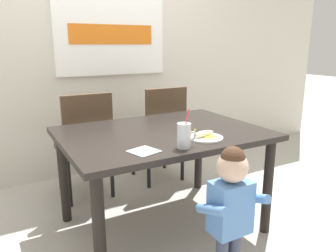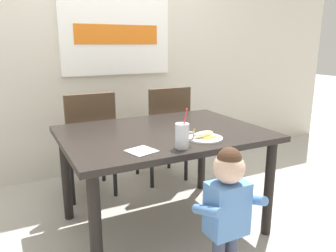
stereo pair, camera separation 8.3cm
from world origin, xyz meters
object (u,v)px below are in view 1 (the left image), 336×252
object	(u,v)px
toddler_standing	(231,201)
paper_napkin	(144,151)
dining_chair_right	(161,129)
dining_chair_left	(86,140)
snack_plate	(206,138)
milk_cup	(184,137)
dining_table	(162,143)
peeled_banana	(204,134)

from	to	relation	value
toddler_standing	paper_napkin	size ratio (longest dim) A/B	5.59
dining_chair_right	paper_napkin	distance (m)	1.34
dining_chair_left	snack_plate	size ratio (longest dim) A/B	4.17
snack_plate	paper_napkin	distance (m)	0.47
dining_chair_right	snack_plate	distance (m)	1.13
toddler_standing	milk_cup	xyz separation A→B (m)	(-0.10, 0.33, 0.29)
dining_table	snack_plate	xyz separation A→B (m)	(0.15, -0.31, 0.10)
peeled_banana	toddler_standing	bearing A→B (deg)	-105.26
dining_chair_left	dining_chair_right	distance (m)	0.75
dining_chair_right	peeled_banana	distance (m)	1.13
dining_chair_right	dining_table	bearing A→B (deg)	62.83
dining_chair_left	peeled_banana	size ratio (longest dim) A/B	5.53
dining_chair_right	snack_plate	bearing A→B (deg)	77.39
snack_plate	peeled_banana	bearing A→B (deg)	142.69
toddler_standing	milk_cup	bearing A→B (deg)	106.19
milk_cup	paper_napkin	size ratio (longest dim) A/B	1.66
peeled_banana	dining_chair_left	bearing A→B (deg)	115.19
dining_chair_right	snack_plate	world-z (taller)	dining_chair_right
toddler_standing	milk_cup	distance (m)	0.45
dining_chair_left	peeled_banana	xyz separation A→B (m)	(0.50, -1.06, 0.24)
milk_cup	dining_chair_right	bearing A→B (deg)	68.34
toddler_standing	peeled_banana	distance (m)	0.52
dining_chair_left	snack_plate	distance (m)	1.21
toddler_standing	paper_napkin	world-z (taller)	toddler_standing
dining_chair_right	milk_cup	bearing A→B (deg)	68.34
dining_chair_left	snack_plate	world-z (taller)	dining_chair_left
paper_napkin	dining_chair_left	bearing A→B (deg)	92.35
snack_plate	peeled_banana	world-z (taller)	peeled_banana
dining_chair_left	toddler_standing	size ratio (longest dim) A/B	1.15
dining_chair_left	milk_cup	world-z (taller)	milk_cup
dining_table	paper_napkin	world-z (taller)	paper_napkin
dining_table	toddler_standing	bearing A→B (deg)	-88.12
dining_table	paper_napkin	xyz separation A→B (m)	(-0.31, -0.35, 0.09)
dining_chair_right	snack_plate	size ratio (longest dim) A/B	4.17
dining_table	snack_plate	distance (m)	0.36
dining_chair_left	milk_cup	distance (m)	1.23
dining_chair_left	toddler_standing	xyz separation A→B (m)	(0.38, -1.49, -0.02)
dining_chair_left	peeled_banana	distance (m)	1.20
snack_plate	dining_chair_left	bearing A→B (deg)	115.48
dining_table	toddler_standing	xyz separation A→B (m)	(0.02, -0.74, -0.13)
snack_plate	peeled_banana	distance (m)	0.03
peeled_banana	paper_napkin	bearing A→B (deg)	-173.97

